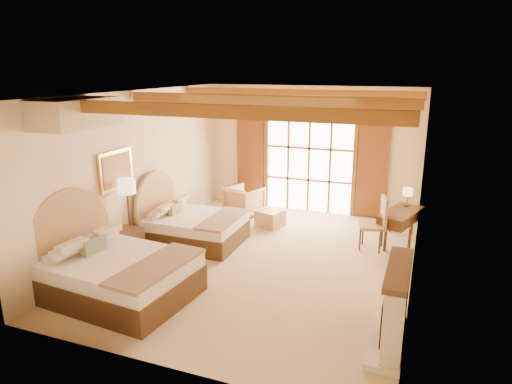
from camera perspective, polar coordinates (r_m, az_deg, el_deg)
The scene contains 19 objects.
floor at distance 8.99m, azimuth 0.82°, elevation -8.55°, with size 7.00×7.00×0.00m, color tan.
wall_back at distance 11.75m, azimuth 6.75°, elevation 5.25°, with size 5.50×5.50×0.00m, color beige.
wall_left at distance 9.73m, azimuth -14.55°, elevation 2.74°, with size 7.00×7.00×0.00m, color beige.
wall_right at distance 7.99m, azimuth 19.73°, elevation -0.40°, with size 7.00×7.00×0.00m, color beige.
ceiling at distance 8.23m, azimuth 0.91°, elevation 12.26°, with size 7.00×7.00×0.00m, color #B27A36.
ceiling_beams at distance 8.24m, azimuth 0.90°, elevation 11.43°, with size 5.39×4.60×0.18m, color brown, non-canonical shape.
french_doors at distance 11.76m, azimuth 6.63°, elevation 3.53°, with size 3.95×0.08×2.60m.
fireplace at distance 6.53m, azimuth 16.89°, elevation -14.08°, with size 0.46×1.40×1.16m.
painting at distance 9.09m, azimuth -17.07°, elevation 2.65°, with size 0.06×0.95×0.75m.
canopy_valance at distance 7.77m, azimuth -21.64°, elevation 9.16°, with size 0.70×1.40×0.45m, color beige.
bed_near at distance 7.91m, azimuth -17.64°, elevation -9.24°, with size 2.41×1.90×1.49m.
bed_far at distance 9.90m, azimuth -8.44°, elevation -3.97°, with size 1.99×1.55×1.30m.
nightstand at distance 9.13m, azimuth -16.04°, elevation -6.55°, with size 0.55×0.55×0.66m, color #4F311F.
floor_lamp at distance 9.07m, azimuth -15.82°, elevation 0.10°, with size 0.34×0.34×1.59m.
armchair at distance 11.54m, azimuth -1.46°, elevation -1.13°, with size 0.79×0.81×0.74m, color tan.
ottoman at distance 10.77m, azimuth 1.79°, elevation -3.30°, with size 0.54×0.54×0.40m, color tan.
desk at distance 10.21m, azimuth 17.54°, elevation -4.04°, with size 0.93×1.41×0.70m.
desk_chair at distance 9.72m, azimuth 14.40°, elevation -4.96°, with size 0.62×0.61×1.12m.
desk_lamp at distance 10.42m, azimuth 18.45°, elevation -0.07°, with size 0.21×0.21×0.41m.
Camera 1 is at (2.81, -7.72, 3.66)m, focal length 32.00 mm.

